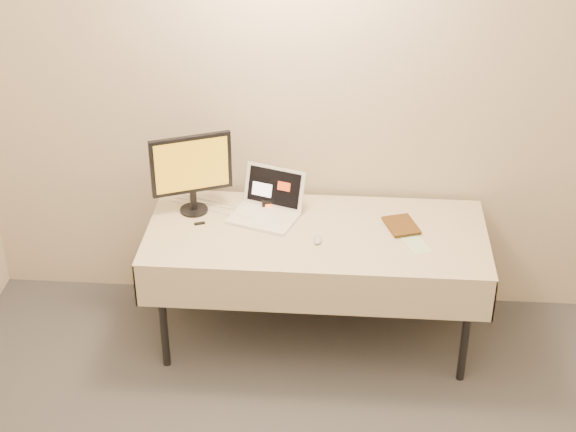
# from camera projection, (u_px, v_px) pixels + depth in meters

# --- Properties ---
(back_wall) EXTENTS (4.00, 0.10, 2.70)m
(back_wall) POSITION_uv_depth(u_px,v_px,m) (322.00, 94.00, 4.88)
(back_wall) COLOR beige
(back_wall) RESTS_ON ground
(table) EXTENTS (1.86, 0.81, 0.74)m
(table) POSITION_uv_depth(u_px,v_px,m) (316.00, 241.00, 4.84)
(table) COLOR black
(table) RESTS_ON ground
(laptop) EXTENTS (0.44, 0.42, 0.24)m
(laptop) POSITION_uv_depth(u_px,v_px,m) (268.00, 205.00, 4.93)
(laptop) COLOR white
(laptop) RESTS_ON table
(monitor) EXTENTS (0.43, 0.21, 0.47)m
(monitor) POSITION_uv_depth(u_px,v_px,m) (191.00, 168.00, 4.85)
(monitor) COLOR black
(monitor) RESTS_ON table
(book) EXTENTS (0.15, 0.07, 0.21)m
(book) POSITION_uv_depth(u_px,v_px,m) (389.00, 213.00, 4.77)
(book) COLOR brown
(book) RESTS_ON table
(alarm_clock) EXTENTS (0.13, 0.07, 0.05)m
(alarm_clock) POSITION_uv_depth(u_px,v_px,m) (273.00, 204.00, 5.02)
(alarm_clock) COLOR black
(alarm_clock) RESTS_ON table
(clicker) EXTENTS (0.05, 0.09, 0.02)m
(clicker) POSITION_uv_depth(u_px,v_px,m) (318.00, 239.00, 4.71)
(clicker) COLOR #B5B5B7
(clicker) RESTS_ON table
(paper_form) EXTENTS (0.21, 0.29, 0.00)m
(paper_form) POSITION_uv_depth(u_px,v_px,m) (413.00, 241.00, 4.72)
(paper_form) COLOR #B8DCAF
(paper_form) RESTS_ON table
(usb_dongle) EXTENTS (0.06, 0.04, 0.01)m
(usb_dongle) POSITION_uv_depth(u_px,v_px,m) (200.00, 223.00, 4.87)
(usb_dongle) COLOR black
(usb_dongle) RESTS_ON table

